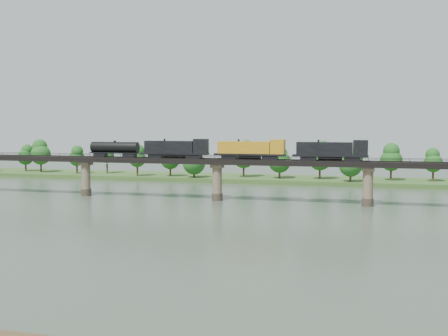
# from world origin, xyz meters

# --- Properties ---
(ground) EXTENTS (400.00, 400.00, 0.00)m
(ground) POSITION_xyz_m (0.00, 0.00, 0.00)
(ground) COLOR #364436
(ground) RESTS_ON ground
(far_bank) EXTENTS (300.00, 24.00, 1.60)m
(far_bank) POSITION_xyz_m (0.00, 85.00, 0.80)
(far_bank) COLOR #315321
(far_bank) RESTS_ON ground
(bridge) EXTENTS (236.00, 30.00, 11.50)m
(bridge) POSITION_xyz_m (0.00, 30.00, 5.46)
(bridge) COLOR #473A2D
(bridge) RESTS_ON ground
(bridge_superstructure) EXTENTS (220.00, 4.90, 0.75)m
(bridge_superstructure) POSITION_xyz_m (0.00, 30.00, 11.79)
(bridge_superstructure) COLOR black
(bridge_superstructure) RESTS_ON bridge
(far_treeline) EXTENTS (289.06, 17.54, 13.60)m
(far_treeline) POSITION_xyz_m (-8.21, 80.52, 8.83)
(far_treeline) COLOR #382619
(far_treeline) RESTS_ON far_bank
(freight_train) EXTENTS (78.24, 3.05, 5.39)m
(freight_train) POSITION_xyz_m (2.12, 30.00, 14.07)
(freight_train) COLOR black
(freight_train) RESTS_ON bridge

